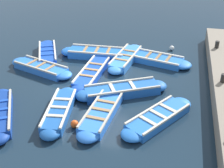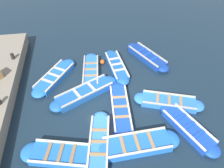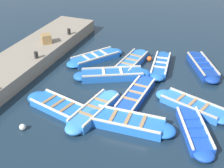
% 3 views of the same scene
% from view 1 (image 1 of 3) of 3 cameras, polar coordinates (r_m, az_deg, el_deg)
% --- Properties ---
extents(ground_plane, '(120.00, 120.00, 0.00)m').
position_cam_1_polar(ground_plane, '(13.86, -2.57, 0.07)').
color(ground_plane, '#162838').
extents(boat_outer_left, '(3.53, 1.74, 0.37)m').
position_cam_1_polar(boat_outer_left, '(15.85, 8.38, 4.40)').
color(boat_outer_left, blue).
rests_on(boat_outer_left, ground).
extents(boat_mid_row, '(2.33, 3.52, 0.43)m').
position_cam_1_polar(boat_mid_row, '(12.28, -19.85, -5.19)').
color(boat_mid_row, navy).
rests_on(boat_mid_row, ground).
extents(boat_centre, '(2.67, 3.42, 0.36)m').
position_cam_1_polar(boat_centre, '(11.54, 8.42, -6.13)').
color(boat_centre, blue).
rests_on(boat_centre, ground).
extents(boat_drifting, '(1.12, 3.43, 0.41)m').
position_cam_1_polar(boat_drifting, '(11.90, -9.58, -4.89)').
color(boat_drifting, '#1E59AD').
rests_on(boat_drifting, ground).
extents(boat_outer_right, '(3.59, 1.89, 0.38)m').
position_cam_1_polar(boat_outer_right, '(15.22, -12.86, 2.86)').
color(boat_outer_right, blue).
rests_on(boat_outer_right, ground).
extents(boat_broadside, '(1.15, 3.56, 0.38)m').
position_cam_1_polar(boat_broadside, '(11.64, -1.94, -5.37)').
color(boat_broadside, blue).
rests_on(boat_broadside, ground).
extents(boat_stern_in, '(2.08, 3.42, 0.40)m').
position_cam_1_polar(boat_stern_in, '(16.70, -11.69, 5.52)').
color(boat_stern_in, '#1947B7').
rests_on(boat_stern_in, ground).
extents(boat_far_corner, '(1.04, 3.79, 0.37)m').
position_cam_1_polar(boat_far_corner, '(14.45, -3.67, 2.08)').
color(boat_far_corner, '#1947B7').
rests_on(boat_far_corner, ground).
extents(boat_bow_out, '(3.87, 1.13, 0.44)m').
position_cam_1_polar(boat_bow_out, '(16.33, -2.79, 5.62)').
color(boat_bow_out, blue).
rests_on(boat_bow_out, ground).
extents(boat_alongside, '(1.33, 3.60, 0.42)m').
position_cam_1_polar(boat_alongside, '(15.77, 2.53, 4.69)').
color(boat_alongside, '#3884E0').
rests_on(boat_alongside, ground).
extents(boat_end_of_row, '(3.86, 2.51, 0.44)m').
position_cam_1_polar(boat_end_of_row, '(12.97, 1.88, -1.21)').
color(boat_end_of_row, '#1E59AD').
rests_on(boat_end_of_row, ground).
extents(bollard_mid_north, '(0.20, 0.20, 0.35)m').
position_cam_1_polar(bollard_mid_north, '(13.20, 19.67, 1.03)').
color(bollard_mid_north, black).
rests_on(bollard_mid_north, quay_wall).
extents(bollard_mid_south, '(0.20, 0.20, 0.35)m').
position_cam_1_polar(bollard_mid_south, '(16.41, 18.66, 6.85)').
color(bollard_mid_south, black).
rests_on(bollard_mid_south, quay_wall).
extents(buoy_orange_near, '(0.26, 0.26, 0.26)m').
position_cam_1_polar(buoy_orange_near, '(17.42, 10.88, 6.49)').
color(buoy_orange_near, silver).
rests_on(buoy_orange_near, ground).
extents(buoy_yellow_far, '(0.29, 0.29, 0.29)m').
position_cam_1_polar(buoy_yellow_far, '(11.21, -6.88, -7.28)').
color(buoy_yellow_far, '#E05119').
rests_on(buoy_yellow_far, ground).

